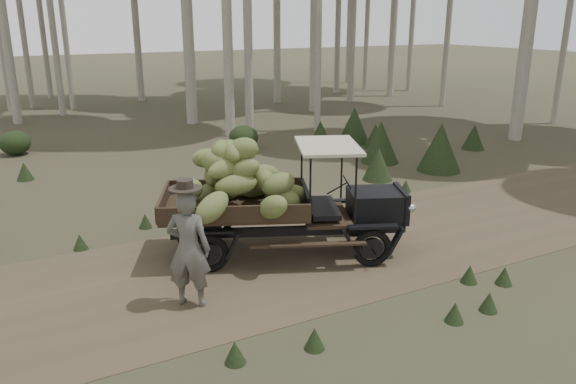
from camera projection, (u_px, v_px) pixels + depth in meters
name	position (u px, v px, depth m)	size (l,w,h in m)	color
ground	(248.00, 267.00, 9.46)	(120.00, 120.00, 0.00)	#473D2B
dirt_track	(248.00, 267.00, 9.46)	(70.00, 4.00, 0.01)	brown
banana_truck	(262.00, 187.00, 9.66)	(4.45, 2.95, 2.23)	black
farmer	(189.00, 247.00, 7.98)	(0.76, 0.72, 1.90)	#56554F
undergrowth	(326.00, 288.00, 7.52)	(23.84, 23.35, 1.37)	#233319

